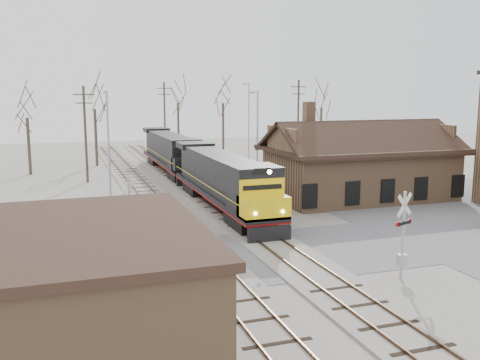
# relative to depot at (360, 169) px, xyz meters

# --- Properties ---
(ground) EXTENTS (140.00, 140.00, 0.00)m
(ground) POSITION_rel_depot_xyz_m (-11.99, -12.00, -2.41)
(ground) COLOR #A6A196
(ground) RESTS_ON ground
(road) EXTENTS (60.00, 9.00, 0.03)m
(road) POSITION_rel_depot_xyz_m (-11.99, -12.00, -2.39)
(road) COLOR #5E5E63
(road) RESTS_ON ground
(track_main) EXTENTS (3.40, 90.00, 0.24)m
(track_main) POSITION_rel_depot_xyz_m (-11.99, 3.00, -2.34)
(track_main) COLOR #A6A196
(track_main) RESTS_ON ground
(track_siding) EXTENTS (3.40, 90.00, 0.24)m
(track_siding) POSITION_rel_depot_xyz_m (-16.49, 3.00, -2.34)
(track_siding) COLOR #A6A196
(track_siding) RESTS_ON ground
(depot) EXTENTS (15.20, 9.31, 7.90)m
(depot) POSITION_rel_depot_xyz_m (0.00, 0.00, 0.00)
(depot) COLOR #906A4A
(depot) RESTS_ON ground
(commercial_building) EXTENTS (12.40, 10.40, 4.30)m
(commercial_building) POSITION_rel_depot_xyz_m (-24.99, -20.00, -0.25)
(commercial_building) COLOR #906A4A
(commercial_building) RESTS_ON ground
(locomotive_lead) EXTENTS (2.87, 19.22, 4.27)m
(locomotive_lead) POSITION_rel_depot_xyz_m (-11.99, -1.01, -0.17)
(locomotive_lead) COLOR black
(locomotive_lead) RESTS_ON ground
(locomotive_trailing) EXTENTS (2.87, 19.22, 4.04)m
(locomotive_trailing) POSITION_rel_depot_xyz_m (-11.99, 18.49, -0.17)
(locomotive_trailing) COLOR black
(locomotive_trailing) RESTS_ON ground
(crossbuck_near) EXTENTS (1.15, 0.50, 4.20)m
(crossbuck_near) POSITION_rel_depot_xyz_m (-8.37, -17.62, -0.44)
(crossbuck_near) COLOR #A5A8AD
(crossbuck_near) RESTS_ON ground
(crossbuck_far) EXTENTS (1.00, 0.47, 3.67)m
(crossbuck_far) POSITION_rel_depot_xyz_m (-19.53, -6.30, -0.66)
(crossbuck_far) COLOR #A5A8AD
(crossbuck_far) RESTS_ON ground
(streetlight_a) EXTENTS (0.25, 2.04, 8.79)m
(streetlight_a) POSITION_rel_depot_xyz_m (-19.49, 6.90, 2.52)
(streetlight_a) COLOR #A5A8AD
(streetlight_a) RESTS_ON ground
(streetlight_b) EXTENTS (0.25, 2.04, 8.76)m
(streetlight_b) POSITION_rel_depot_xyz_m (-5.25, 10.14, 2.51)
(streetlight_b) COLOR #A5A8AD
(streetlight_b) RESTS_ON ground
(streetlight_c) EXTENTS (0.25, 2.04, 9.76)m
(streetlight_c) POSITION_rel_depot_xyz_m (-0.84, 24.94, 3.02)
(streetlight_c) COLOR #A5A8AD
(streetlight_c) RESTS_ON ground
(utility_pole_a) EXTENTS (2.00, 0.24, 9.22)m
(utility_pole_a) POSITION_rel_depot_xyz_m (-20.89, 15.11, 2.42)
(utility_pole_a) COLOR #382D23
(utility_pole_a) RESTS_ON ground
(utility_pole_b) EXTENTS (2.00, 0.24, 9.88)m
(utility_pole_b) POSITION_rel_depot_xyz_m (-9.85, 32.75, 2.76)
(utility_pole_b) COLOR #382D23
(utility_pole_b) RESTS_ON ground
(utility_pole_c) EXTENTS (2.00, 0.24, 10.01)m
(utility_pole_c) POSITION_rel_depot_xyz_m (3.05, 18.68, 2.82)
(utility_pole_c) COLOR #382D23
(utility_pole_c) RESTS_ON ground
(tree_a) EXTENTS (3.99, 3.99, 9.79)m
(tree_a) POSITION_rel_depot_xyz_m (-26.35, 22.10, 4.56)
(tree_a) COLOR #382D23
(tree_a) RESTS_ON ground
(tree_b) EXTENTS (4.44, 4.44, 10.88)m
(tree_b) POSITION_rel_depot_xyz_m (-19.20, 26.76, 5.34)
(tree_b) COLOR #382D23
(tree_b) RESTS_ON ground
(tree_c) EXTENTS (4.73, 4.73, 11.59)m
(tree_c) POSITION_rel_depot_xyz_m (-7.12, 37.01, 5.85)
(tree_c) COLOR #382D23
(tree_c) RESTS_ON ground
(tree_d) EXTENTS (4.76, 4.76, 11.66)m
(tree_d) POSITION_rel_depot_xyz_m (-2.02, 31.85, 5.90)
(tree_d) COLOR #382D23
(tree_d) RESTS_ON ground
(tree_e) EXTENTS (4.34, 4.34, 10.63)m
(tree_e) POSITION_rel_depot_xyz_m (10.78, 27.89, 5.16)
(tree_e) COLOR #382D23
(tree_e) RESTS_ON ground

